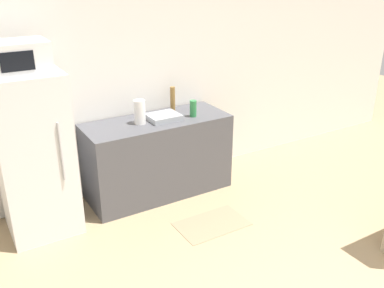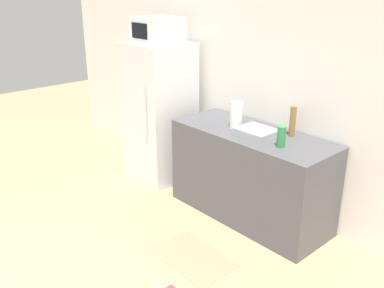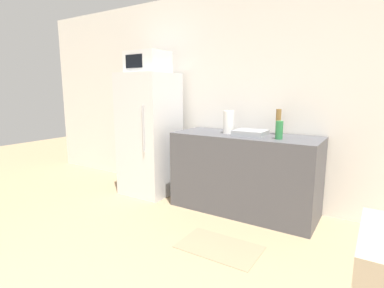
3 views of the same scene
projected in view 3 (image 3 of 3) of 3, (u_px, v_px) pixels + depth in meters
name	position (u px, v px, depth m)	size (l,w,h in m)	color
wall_back	(280.00, 98.00, 3.45)	(8.00, 0.06, 2.60)	white
refrigerator	(150.00, 134.00, 4.02)	(0.66, 0.66, 1.61)	silver
microwave	(148.00, 62.00, 3.85)	(0.49, 0.42, 0.27)	white
counter	(244.00, 173.00, 3.43)	(1.63, 0.64, 0.90)	#4C4C51
sink_basin	(250.00, 133.00, 3.29)	(0.34, 0.29, 0.06)	#9EA3A8
bottle_tall	(278.00, 122.00, 3.33)	(0.06, 0.06, 0.29)	olive
bottle_short	(279.00, 130.00, 3.04)	(0.08, 0.08, 0.19)	#2D7F42
paper_towel_roll	(228.00, 122.00, 3.43)	(0.12, 0.12, 0.26)	white
kitchen_rug	(219.00, 247.00, 2.68)	(0.72, 0.45, 0.01)	#937A5B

